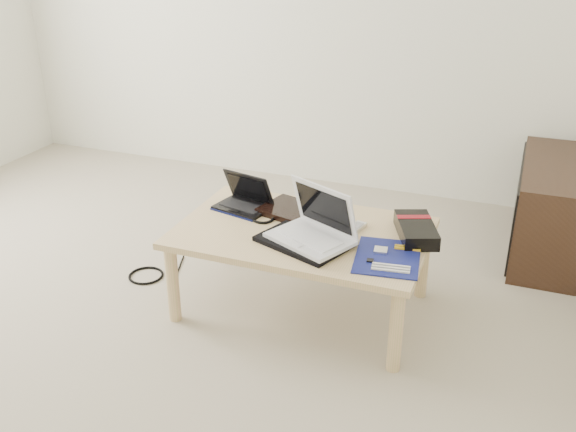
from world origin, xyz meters
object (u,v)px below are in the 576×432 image
at_px(gpu_box, 416,230).
at_px(white_laptop, 315,228).
at_px(coffee_table, 302,240).
at_px(media_cabinet, 555,209).
at_px(netbook, 244,201).

bearing_deg(gpu_box, white_laptop, -151.30).
xyz_separation_m(coffee_table, white_laptop, (0.09, -0.10, 0.12)).
xyz_separation_m(coffee_table, media_cabinet, (1.07, 1.00, -0.10)).
bearing_deg(gpu_box, netbook, 179.31).
relative_size(media_cabinet, white_laptop, 2.23).
relative_size(netbook, gpu_box, 0.86).
relative_size(coffee_table, netbook, 3.89).
bearing_deg(gpu_box, media_cabinet, 56.39).
distance_m(netbook, gpu_box, 0.82).
distance_m(coffee_table, white_laptop, 0.18).
bearing_deg(netbook, white_laptop, -27.63).
xyz_separation_m(media_cabinet, white_laptop, (-0.98, -1.10, 0.22)).
bearing_deg(coffee_table, white_laptop, -47.35).
distance_m(media_cabinet, netbook, 1.67).
bearing_deg(white_laptop, gpu_box, 28.70).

